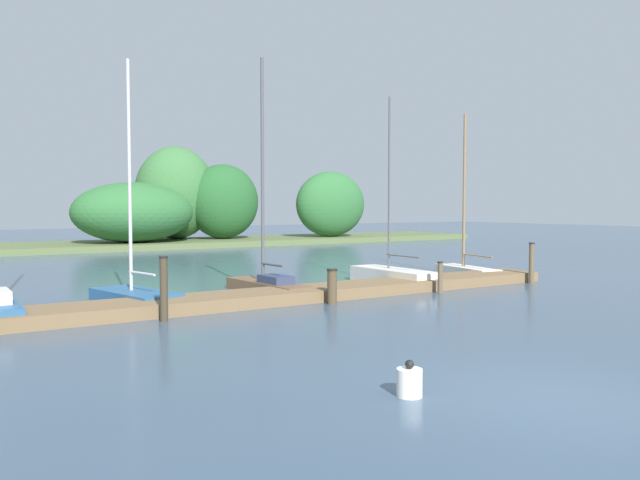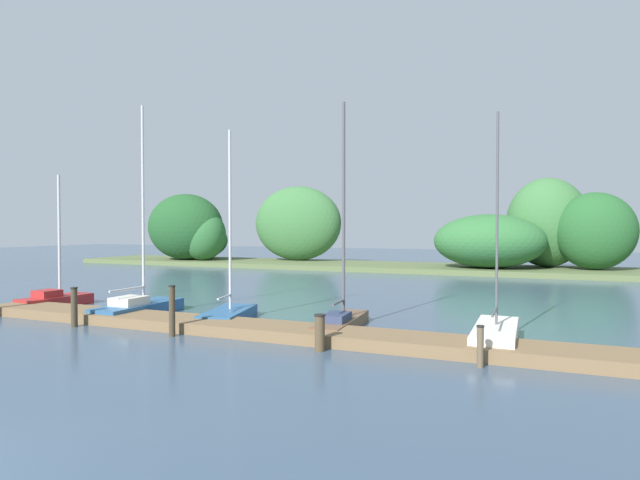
{
  "view_description": "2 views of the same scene",
  "coord_description": "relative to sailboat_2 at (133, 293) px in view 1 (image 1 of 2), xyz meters",
  "views": [
    {
      "loc": [
        -7.74,
        -5.67,
        2.82
      ],
      "look_at": [
        3.91,
        12.29,
        1.68
      ],
      "focal_mm": 35.18,
      "sensor_mm": 36.0,
      "label": 1
    },
    {
      "loc": [
        7.78,
        -3.59,
        3.38
      ],
      "look_at": [
        1.19,
        12.1,
        3.0
      ],
      "focal_mm": 28.56,
      "sensor_mm": 36.0,
      "label": 2
    }
  ],
  "objects": [
    {
      "name": "ground",
      "position": [
        2.51,
        -12.3,
        -0.33
      ],
      "size": [
        160.0,
        160.0,
        0.0
      ],
      "primitive_type": "plane",
      "color": "#384C60"
    },
    {
      "name": "dock_pier",
      "position": [
        2.51,
        -1.8,
        -0.15
      ],
      "size": [
        24.02,
        1.8,
        0.35
      ],
      "color": "brown",
      "rests_on": "ground"
    },
    {
      "name": "sailboat_2",
      "position": [
        0.0,
        0.0,
        0.0
      ],
      "size": [
        1.97,
        3.53,
        7.01
      ],
      "rotation": [
        0.0,
        0.0,
        1.8
      ],
      "color": "#285684",
      "rests_on": "ground"
    },
    {
      "name": "sailboat_3",
      "position": [
        4.38,
        0.1,
        0.07
      ],
      "size": [
        1.2,
        4.25,
        7.64
      ],
      "rotation": [
        0.0,
        0.0,
        1.64
      ],
      "color": "brown",
      "rests_on": "ground"
    },
    {
      "name": "sailboat_4",
      "position": [
        9.31,
        -0.29,
        -0.0
      ],
      "size": [
        1.16,
        4.07,
        6.79
      ],
      "rotation": [
        0.0,
        0.0,
        1.57
      ],
      "color": "silver",
      "rests_on": "ground"
    },
    {
      "name": "sailboat_5",
      "position": [
        13.56,
        0.14,
        0.05
      ],
      "size": [
        1.51,
        3.56,
        6.56
      ],
      "rotation": [
        0.0,
        0.0,
        1.39
      ],
      "color": "silver",
      "rests_on": "ground"
    },
    {
      "name": "mooring_piling_2",
      "position": [
        -0.13,
        -3.06,
        0.48
      ],
      "size": [
        0.22,
        0.22,
        1.61
      ],
      "color": "#3D3323",
      "rests_on": "ground"
    },
    {
      "name": "mooring_piling_3",
      "position": [
        4.88,
        -3.03,
        0.19
      ],
      "size": [
        0.32,
        0.32,
        1.02
      ],
      "color": "#4C3D28",
      "rests_on": "ground"
    },
    {
      "name": "mooring_piling_4",
      "position": [
        9.13,
        -3.05,
        0.19
      ],
      "size": [
        0.19,
        0.19,
        1.03
      ],
      "color": "brown",
      "rests_on": "ground"
    },
    {
      "name": "mooring_piling_5",
      "position": [
        13.82,
        -2.94,
        0.43
      ],
      "size": [
        0.22,
        0.22,
        1.5
      ],
      "color": "brown",
      "rests_on": "ground"
    },
    {
      "name": "channel_buoy_0",
      "position": [
        0.88,
        -11.0,
        -0.11
      ],
      "size": [
        0.39,
        0.39,
        0.55
      ],
      "color": "white",
      "rests_on": "ground"
    }
  ]
}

